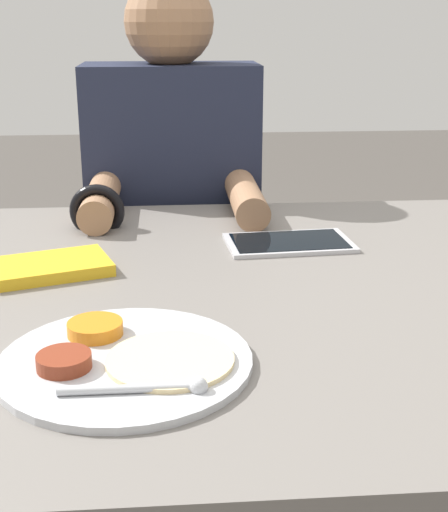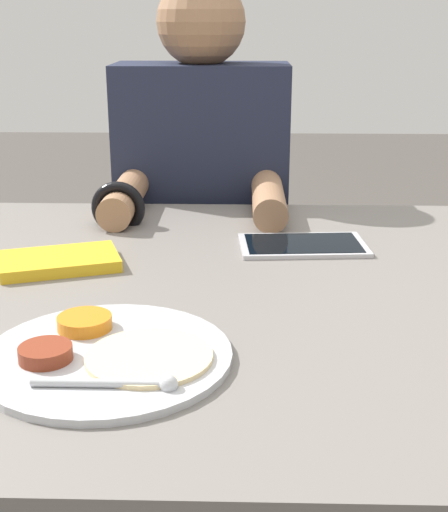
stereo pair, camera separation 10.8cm
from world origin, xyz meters
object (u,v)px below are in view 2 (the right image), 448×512
object	(u,v)px
thali_tray	(107,354)
person_diner	(203,243)
red_notebook	(60,262)
tablet_device	(303,245)

from	to	relation	value
thali_tray	person_diner	size ratio (longest dim) A/B	0.26
thali_tray	red_notebook	world-z (taller)	thali_tray
thali_tray	person_diner	world-z (taller)	person_diner
thali_tray	tablet_device	distance (m)	0.54
thali_tray	tablet_device	world-z (taller)	thali_tray
person_diner	thali_tray	bearing A→B (deg)	-94.27
thali_tray	person_diner	xyz separation A→B (m)	(0.07, 0.91, -0.15)
tablet_device	person_diner	xyz separation A→B (m)	(-0.21, 0.45, -0.14)
red_notebook	thali_tray	bearing A→B (deg)	-67.22
red_notebook	person_diner	bearing A→B (deg)	69.55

